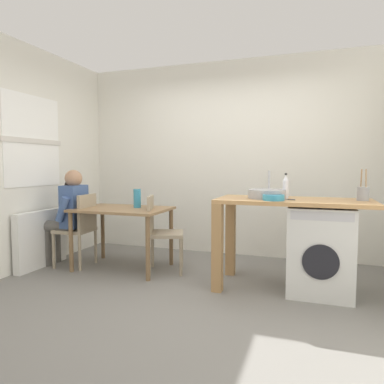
% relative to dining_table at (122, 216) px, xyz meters
% --- Properties ---
extents(ground_plane, '(5.46, 5.46, 0.00)m').
position_rel_dining_table_xyz_m(ground_plane, '(1.03, -0.58, -0.64)').
color(ground_plane, slate).
extents(wall_back, '(4.60, 0.10, 2.70)m').
position_rel_dining_table_xyz_m(wall_back, '(1.03, 1.17, 0.71)').
color(wall_back, silver).
rests_on(wall_back, ground_plane).
extents(wall_window_side, '(0.12, 3.80, 2.70)m').
position_rel_dining_table_xyz_m(wall_window_side, '(-1.12, -0.57, 0.71)').
color(wall_window_side, silver).
rests_on(wall_window_side, ground_plane).
extents(radiator, '(0.10, 0.80, 0.70)m').
position_rel_dining_table_xyz_m(radiator, '(-0.99, -0.28, -0.29)').
color(radiator, white).
rests_on(radiator, ground_plane).
extents(dining_table, '(1.10, 0.76, 0.74)m').
position_rel_dining_table_xyz_m(dining_table, '(0.00, 0.00, 0.00)').
color(dining_table, olive).
rests_on(dining_table, ground_plane).
extents(chair_person_seat, '(0.43, 0.43, 0.90)m').
position_rel_dining_table_xyz_m(chair_person_seat, '(-0.55, -0.09, -0.14)').
color(chair_person_seat, gray).
rests_on(chair_person_seat, ground_plane).
extents(chair_opposite, '(0.51, 0.51, 0.90)m').
position_rel_dining_table_xyz_m(chair_opposite, '(0.48, 0.03, -0.14)').
color(chair_opposite, gray).
rests_on(chair_opposite, ground_plane).
extents(seated_person, '(0.51, 0.52, 1.20)m').
position_rel_dining_table_xyz_m(seated_person, '(-0.71, -0.11, 0.03)').
color(seated_person, '#595651').
rests_on(seated_person, ground_plane).
extents(kitchen_counter, '(1.50, 0.68, 0.92)m').
position_rel_dining_table_xyz_m(kitchen_counter, '(1.78, -0.10, 0.12)').
color(kitchen_counter, tan).
rests_on(kitchen_counter, ground_plane).
extents(washing_machine, '(0.60, 0.61, 0.86)m').
position_rel_dining_table_xyz_m(washing_machine, '(2.26, -0.11, -0.21)').
color(washing_machine, silver).
rests_on(washing_machine, ground_plane).
extents(sink_basin, '(0.38, 0.38, 0.09)m').
position_rel_dining_table_xyz_m(sink_basin, '(1.73, -0.10, 0.32)').
color(sink_basin, '#9EA0A5').
rests_on(sink_basin, kitchen_counter).
extents(tap, '(0.02, 0.02, 0.28)m').
position_rel_dining_table_xyz_m(tap, '(1.73, 0.08, 0.42)').
color(tap, '#B2B2B7').
rests_on(tap, kitchen_counter).
extents(bottle_tall_green, '(0.06, 0.06, 0.26)m').
position_rel_dining_table_xyz_m(bottle_tall_green, '(1.91, -0.04, 0.39)').
color(bottle_tall_green, silver).
rests_on(bottle_tall_green, kitchen_counter).
extents(mixing_bowl, '(0.21, 0.21, 0.06)m').
position_rel_dining_table_xyz_m(mixing_bowl, '(1.82, -0.30, 0.31)').
color(mixing_bowl, teal).
rests_on(mixing_bowl, kitchen_counter).
extents(utensil_crock, '(0.11, 0.11, 0.30)m').
position_rel_dining_table_xyz_m(utensil_crock, '(2.63, -0.05, 0.35)').
color(utensil_crock, gray).
rests_on(utensil_crock, kitchen_counter).
extents(vase, '(0.09, 0.09, 0.23)m').
position_rel_dining_table_xyz_m(vase, '(0.15, 0.10, 0.21)').
color(vase, teal).
rests_on(vase, dining_table).
extents(scissors, '(0.15, 0.06, 0.01)m').
position_rel_dining_table_xyz_m(scissors, '(1.95, -0.20, 0.28)').
color(scissors, '#B2B2B7').
rests_on(scissors, kitchen_counter).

